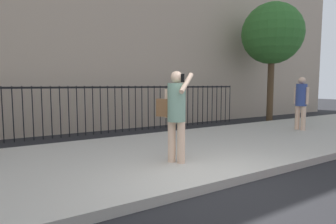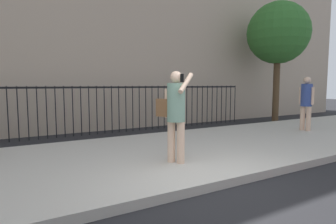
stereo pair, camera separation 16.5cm
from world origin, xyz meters
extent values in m
plane|color=black|center=(0.00, 0.00, 0.00)|extent=(60.00, 60.00, 0.00)
cube|color=#B2ADA3|center=(0.00, 2.20, 0.07)|extent=(28.00, 4.40, 0.15)
cube|color=black|center=(0.00, 5.90, 1.55)|extent=(12.00, 0.04, 0.06)
cylinder|color=black|center=(-2.68, 5.90, 0.80)|extent=(0.03, 0.03, 1.60)
cylinder|color=black|center=(-2.43, 5.90, 0.80)|extent=(0.03, 0.03, 1.60)
cylinder|color=black|center=(-2.17, 5.90, 0.80)|extent=(0.03, 0.03, 1.60)
cylinder|color=black|center=(-1.91, 5.90, 0.80)|extent=(0.03, 0.03, 1.60)
cylinder|color=black|center=(-1.66, 5.90, 0.80)|extent=(0.03, 0.03, 1.60)
cylinder|color=black|center=(-1.40, 5.90, 0.80)|extent=(0.03, 0.03, 1.60)
cylinder|color=black|center=(-1.15, 5.90, 0.80)|extent=(0.03, 0.03, 1.60)
cylinder|color=black|center=(-0.89, 5.90, 0.80)|extent=(0.03, 0.03, 1.60)
cylinder|color=black|center=(-0.64, 5.90, 0.80)|extent=(0.03, 0.03, 1.60)
cylinder|color=black|center=(-0.38, 5.90, 0.80)|extent=(0.03, 0.03, 1.60)
cylinder|color=black|center=(-0.13, 5.90, 0.80)|extent=(0.03, 0.03, 1.60)
cylinder|color=black|center=(0.13, 5.90, 0.80)|extent=(0.03, 0.03, 1.60)
cylinder|color=black|center=(0.38, 5.90, 0.80)|extent=(0.03, 0.03, 1.60)
cylinder|color=black|center=(0.64, 5.90, 0.80)|extent=(0.03, 0.03, 1.60)
cylinder|color=black|center=(0.89, 5.90, 0.80)|extent=(0.03, 0.03, 1.60)
cylinder|color=black|center=(1.15, 5.90, 0.80)|extent=(0.03, 0.03, 1.60)
cylinder|color=black|center=(1.40, 5.90, 0.80)|extent=(0.03, 0.03, 1.60)
cylinder|color=black|center=(1.66, 5.90, 0.80)|extent=(0.03, 0.03, 1.60)
cylinder|color=black|center=(1.91, 5.90, 0.80)|extent=(0.03, 0.03, 1.60)
cylinder|color=black|center=(2.17, 5.90, 0.80)|extent=(0.03, 0.03, 1.60)
cylinder|color=black|center=(2.43, 5.90, 0.80)|extent=(0.03, 0.03, 1.60)
cylinder|color=black|center=(2.68, 5.90, 0.80)|extent=(0.03, 0.03, 1.60)
cylinder|color=black|center=(2.94, 5.90, 0.80)|extent=(0.03, 0.03, 1.60)
cylinder|color=black|center=(3.19, 5.90, 0.80)|extent=(0.03, 0.03, 1.60)
cylinder|color=black|center=(3.45, 5.90, 0.80)|extent=(0.03, 0.03, 1.60)
cylinder|color=black|center=(3.70, 5.90, 0.80)|extent=(0.03, 0.03, 1.60)
cylinder|color=black|center=(3.96, 5.90, 0.80)|extent=(0.03, 0.03, 1.60)
cylinder|color=black|center=(4.21, 5.90, 0.80)|extent=(0.03, 0.03, 1.60)
cylinder|color=black|center=(4.47, 5.90, 0.80)|extent=(0.03, 0.03, 1.60)
cylinder|color=black|center=(4.72, 5.90, 0.80)|extent=(0.03, 0.03, 1.60)
cylinder|color=black|center=(4.98, 5.90, 0.80)|extent=(0.03, 0.03, 1.60)
cylinder|color=black|center=(5.23, 5.90, 0.80)|extent=(0.03, 0.03, 1.60)
cylinder|color=black|center=(5.49, 5.90, 0.80)|extent=(0.03, 0.03, 1.60)
cylinder|color=black|center=(5.74, 5.90, 0.80)|extent=(0.03, 0.03, 1.60)
cylinder|color=black|center=(6.00, 5.90, 0.80)|extent=(0.03, 0.03, 1.60)
cylinder|color=beige|center=(0.07, 1.15, 0.55)|extent=(0.15, 0.15, 0.79)
cylinder|color=beige|center=(-0.04, 1.32, 0.55)|extent=(0.15, 0.15, 0.79)
cylinder|color=gray|center=(0.02, 1.23, 1.30)|extent=(0.47, 0.47, 0.72)
sphere|color=beige|center=(0.02, 1.23, 1.78)|extent=(0.22, 0.22, 0.22)
cylinder|color=beige|center=(0.12, 1.06, 1.67)|extent=(0.48, 0.33, 0.39)
cylinder|color=beige|center=(-0.09, 1.40, 1.28)|extent=(0.09, 0.09, 0.55)
cube|color=black|center=(0.04, 1.07, 1.76)|extent=(0.04, 0.07, 0.15)
cube|color=brown|center=(-0.12, 1.46, 1.19)|extent=(0.28, 0.32, 0.34)
cylinder|color=beige|center=(5.66, 2.42, 0.55)|extent=(0.15, 0.15, 0.79)
cylinder|color=beige|center=(5.68, 2.22, 0.55)|extent=(0.15, 0.15, 0.79)
cylinder|color=#33478C|center=(5.67, 2.32, 1.30)|extent=(0.37, 0.37, 0.72)
sphere|color=beige|center=(5.67, 2.32, 1.78)|extent=(0.22, 0.22, 0.22)
cylinder|color=beige|center=(5.66, 2.52, 1.28)|extent=(0.09, 0.09, 0.55)
cylinder|color=beige|center=(5.69, 2.12, 1.28)|extent=(0.09, 0.09, 0.55)
cylinder|color=#4C3823|center=(7.34, 4.83, 1.55)|extent=(0.27, 0.27, 3.10)
sphere|color=#2D6628|center=(7.34, 4.83, 3.81)|extent=(2.57, 2.57, 2.57)
camera|label=1|loc=(-2.94, -3.15, 1.63)|focal=30.15mm
camera|label=2|loc=(-2.80, -3.24, 1.63)|focal=30.15mm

